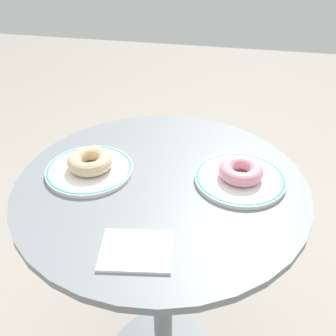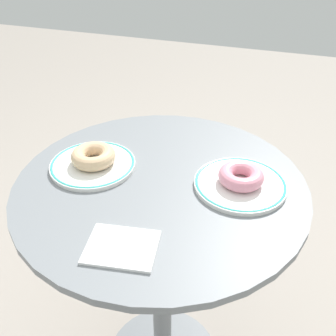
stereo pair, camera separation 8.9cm
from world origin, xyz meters
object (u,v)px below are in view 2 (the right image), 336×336
plate_left (93,164)px  paper_napkin (121,247)px  cafe_table (161,258)px  donut_glazed (93,156)px  donut_pink_frosted (241,176)px  plate_right (240,184)px

plate_left → paper_napkin: (0.18, -0.23, -0.00)m
cafe_table → donut_glazed: 0.33m
cafe_table → donut_glazed: bearing=176.7°
plate_left → donut_glazed: (0.00, 0.00, 0.02)m
donut_pink_frosted → paper_napkin: 0.31m
donut_pink_frosted → paper_napkin: (-0.18, -0.26, -0.03)m
cafe_table → plate_right: plate_right is taller
plate_right → donut_pink_frosted: size_ratio=2.05×
plate_right → paper_napkin: (-0.18, -0.26, -0.00)m
plate_right → donut_pink_frosted: 0.02m
cafe_table → donut_glazed: size_ratio=7.17×
plate_right → donut_pink_frosted: (0.00, 0.00, 0.02)m
donut_glazed → plate_left: bearing=-136.3°
plate_left → plate_right: bearing=5.5°
plate_left → donut_glazed: 0.02m
plate_right → paper_napkin: size_ratio=1.59×
paper_napkin → plate_left: bearing=127.9°
cafe_table → donut_pink_frosted: bearing=13.2°
paper_napkin → cafe_table: bearing=89.8°
cafe_table → donut_pink_frosted: size_ratio=7.53×
plate_right → donut_glazed: 0.35m
donut_pink_frosted → paper_napkin: size_ratio=0.77×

